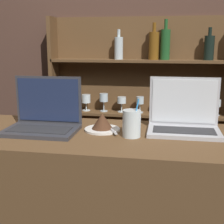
# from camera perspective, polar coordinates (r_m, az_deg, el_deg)

# --- Properties ---
(back_wall) EXTENTS (7.00, 0.06, 2.70)m
(back_wall) POSITION_cam_1_polar(r_m,az_deg,el_deg) (2.54, 5.69, 9.82)
(back_wall) COLOR #4C3328
(back_wall) RESTS_ON ground_plane
(back_shelf) EXTENTS (1.43, 0.18, 1.67)m
(back_shelf) POSITION_cam_1_polar(r_m,az_deg,el_deg) (2.53, 5.34, -0.77)
(back_shelf) COLOR brown
(back_shelf) RESTS_ON ground_plane
(laptop_near) EXTENTS (0.34, 0.23, 0.25)m
(laptop_near) POSITION_cam_1_polar(r_m,az_deg,el_deg) (1.53, -12.36, -1.17)
(laptop_near) COLOR #333338
(laptop_near) RESTS_ON bar_counter
(laptop_far) EXTENTS (0.33, 0.21, 0.25)m
(laptop_far) POSITION_cam_1_polar(r_m,az_deg,el_deg) (1.51, 12.99, -1.28)
(laptop_far) COLOR #ADADB2
(laptop_far) RESTS_ON bar_counter
(cake_plate) EXTENTS (0.17, 0.18, 0.09)m
(cake_plate) POSITION_cam_1_polar(r_m,az_deg,el_deg) (1.49, -1.79, -2.08)
(cake_plate) COLOR silver
(cake_plate) RESTS_ON bar_counter
(water_glass) EXTENTS (0.08, 0.08, 0.17)m
(water_glass) POSITION_cam_1_polar(r_m,az_deg,el_deg) (1.39, 3.61, -2.10)
(water_glass) COLOR silver
(water_glass) RESTS_ON bar_counter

